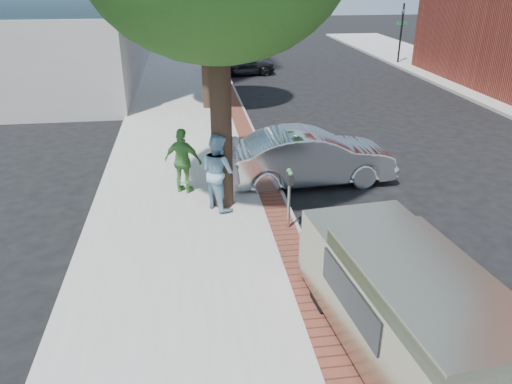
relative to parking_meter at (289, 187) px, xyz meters
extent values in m
plane|color=black|center=(-0.81, -0.37, -1.21)|extent=(120.00, 120.00, 0.00)
cube|color=#9E9991|center=(-2.31, 7.63, -1.13)|extent=(5.00, 60.00, 0.15)
cube|color=brown|center=(-0.11, 7.63, -1.05)|extent=(0.60, 60.00, 0.01)
cube|color=gray|center=(0.24, 7.63, -1.13)|extent=(0.10, 60.00, 0.15)
cylinder|color=black|center=(0.09, 21.63, 0.69)|extent=(0.12, 0.12, 3.80)
imported|color=black|center=(0.09, 21.63, 1.79)|extent=(0.18, 0.15, 0.90)
cube|color=#1E7238|center=(0.09, 21.63, 1.39)|extent=(0.70, 0.03, 0.18)
cylinder|color=black|center=(11.69, 21.63, 0.69)|extent=(0.12, 0.12, 3.80)
imported|color=black|center=(11.69, 21.63, 1.79)|extent=(0.18, 0.15, 0.90)
cube|color=#1E7238|center=(11.69, 21.63, 1.39)|extent=(0.70, 0.03, 0.18)
cylinder|color=black|center=(-1.41, 1.53, 1.14)|extent=(0.52, 0.52, 4.40)
cylinder|color=black|center=(-1.31, 11.63, 0.87)|extent=(0.40, 0.40, 3.85)
cylinder|color=gray|center=(0.00, 0.00, -0.48)|extent=(0.07, 0.07, 1.15)
cube|color=#2D3030|center=(0.00, -0.09, 0.21)|extent=(0.12, 0.14, 0.24)
cube|color=#2D3030|center=(0.00, 0.09, 0.21)|extent=(0.12, 0.14, 0.24)
sphere|color=#3F8C4C|center=(0.00, -0.09, 0.36)|extent=(0.11, 0.11, 0.11)
sphere|color=#3F8C4C|center=(0.00, 0.09, 0.36)|extent=(0.11, 0.11, 0.11)
imported|color=#A8A7AC|center=(-1.15, 1.78, -0.18)|extent=(0.47, 0.67, 1.74)
imported|color=#83B2CB|center=(-1.54, 1.35, -0.07)|extent=(1.14, 1.20, 1.96)
imported|color=#529A46|center=(-2.40, 2.47, -0.16)|extent=(1.14, 0.83, 1.79)
imported|color=silver|center=(1.23, 2.97, -0.41)|extent=(4.90, 1.96, 1.59)
imported|color=black|center=(1.06, 19.48, -0.53)|extent=(4.13, 2.08, 1.35)
cube|color=gray|center=(0.99, -4.46, -0.20)|extent=(2.40, 5.00, 1.36)
cube|color=gray|center=(0.77, -2.36, -0.48)|extent=(1.94, 1.09, 0.80)
cube|color=gray|center=(1.02, -4.76, 0.56)|extent=(2.05, 3.58, 0.16)
cylinder|color=black|center=(0.01, -3.00, -0.88)|extent=(0.29, 0.66, 0.64)
cylinder|color=black|center=(1.65, -2.83, -0.88)|extent=(0.29, 0.66, 0.64)
cube|color=black|center=(1.93, -4.16, 0.10)|extent=(0.23, 2.00, 0.55)
cube|color=black|center=(0.01, -4.36, 0.10)|extent=(0.23, 2.00, 0.55)
cube|color=black|center=(0.73, -1.91, -0.15)|extent=(1.60, 0.19, 0.40)
camera|label=1|loc=(-2.20, -10.22, 4.54)|focal=35.00mm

